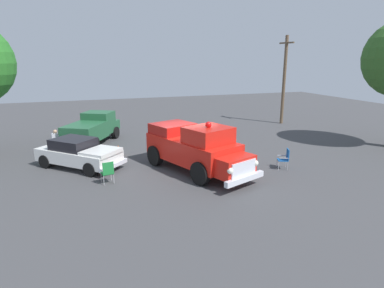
{
  "coord_description": "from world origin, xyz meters",
  "views": [
    {
      "loc": [
        15.17,
        -5.04,
        5.35
      ],
      "look_at": [
        0.7,
        0.06,
        1.31
      ],
      "focal_mm": 30.56,
      "sensor_mm": 36.0,
      "label": 1
    }
  ],
  "objects_px": {
    "spectator_seated": "(56,140)",
    "lawn_chair_near_truck": "(56,141)",
    "lawn_chair_by_car": "(285,157)",
    "utility_pole": "(284,79)",
    "classic_hot_rod": "(79,153)",
    "traffic_cone": "(118,151)",
    "vintage_fire_truck": "(195,147)",
    "lawn_chair_spare": "(108,171)",
    "parked_pickup": "(93,128)"
  },
  "relations": [
    {
      "from": "classic_hot_rod",
      "to": "lawn_chair_near_truck",
      "type": "height_order",
      "value": "classic_hot_rod"
    },
    {
      "from": "spectator_seated",
      "to": "utility_pole",
      "type": "distance_m",
      "value": 18.08
    },
    {
      "from": "spectator_seated",
      "to": "lawn_chair_by_car",
      "type": "bearing_deg",
      "value": 56.48
    },
    {
      "from": "vintage_fire_truck",
      "to": "parked_pickup",
      "type": "bearing_deg",
      "value": -149.2
    },
    {
      "from": "vintage_fire_truck",
      "to": "spectator_seated",
      "type": "xyz_separation_m",
      "value": [
        -6.01,
        -6.55,
        -0.5
      ]
    },
    {
      "from": "spectator_seated",
      "to": "lawn_chair_near_truck",
      "type": "bearing_deg",
      "value": 176.86
    },
    {
      "from": "parked_pickup",
      "to": "classic_hot_rod",
      "type": "bearing_deg",
      "value": -10.86
    },
    {
      "from": "spectator_seated",
      "to": "traffic_cone",
      "type": "xyz_separation_m",
      "value": [
        2.17,
        3.34,
        -0.39
      ]
    },
    {
      "from": "parked_pickup",
      "to": "traffic_cone",
      "type": "distance_m",
      "value": 3.73
    },
    {
      "from": "classic_hot_rod",
      "to": "utility_pole",
      "type": "height_order",
      "value": "utility_pole"
    },
    {
      "from": "vintage_fire_truck",
      "to": "spectator_seated",
      "type": "bearing_deg",
      "value": -132.53
    },
    {
      "from": "lawn_chair_by_car",
      "to": "parked_pickup",
      "type": "bearing_deg",
      "value": -134.43
    },
    {
      "from": "lawn_chair_near_truck",
      "to": "utility_pole",
      "type": "relative_size",
      "value": 0.14
    },
    {
      "from": "classic_hot_rod",
      "to": "traffic_cone",
      "type": "height_order",
      "value": "classic_hot_rod"
    },
    {
      "from": "parked_pickup",
      "to": "lawn_chair_near_truck",
      "type": "xyz_separation_m",
      "value": [
        1.18,
        -2.18,
        -0.4
      ]
    },
    {
      "from": "lawn_chair_by_car",
      "to": "spectator_seated",
      "type": "xyz_separation_m",
      "value": [
        -7.2,
        -10.88,
        0.11
      ]
    },
    {
      "from": "lawn_chair_by_car",
      "to": "classic_hot_rod",
      "type": "bearing_deg",
      "value": -110.82
    },
    {
      "from": "classic_hot_rod",
      "to": "utility_pole",
      "type": "xyz_separation_m",
      "value": [
        -6.48,
        16.33,
        2.97
      ]
    },
    {
      "from": "spectator_seated",
      "to": "traffic_cone",
      "type": "height_order",
      "value": "spectator_seated"
    },
    {
      "from": "lawn_chair_near_truck",
      "to": "spectator_seated",
      "type": "relative_size",
      "value": 0.79
    },
    {
      "from": "vintage_fire_truck",
      "to": "lawn_chair_by_car",
      "type": "relative_size",
      "value": 6.21
    },
    {
      "from": "classic_hot_rod",
      "to": "utility_pole",
      "type": "relative_size",
      "value": 0.62
    },
    {
      "from": "lawn_chair_near_truck",
      "to": "traffic_cone",
      "type": "relative_size",
      "value": 1.61
    },
    {
      "from": "lawn_chair_by_car",
      "to": "traffic_cone",
      "type": "distance_m",
      "value": 9.06
    },
    {
      "from": "classic_hot_rod",
      "to": "spectator_seated",
      "type": "relative_size",
      "value": 3.41
    },
    {
      "from": "parked_pickup",
      "to": "utility_pole",
      "type": "height_order",
      "value": "utility_pole"
    },
    {
      "from": "parked_pickup",
      "to": "lawn_chair_spare",
      "type": "distance_m",
      "value": 7.67
    },
    {
      "from": "vintage_fire_truck",
      "to": "classic_hot_rod",
      "type": "xyz_separation_m",
      "value": [
        -2.46,
        -5.3,
        -0.45
      ]
    },
    {
      "from": "lawn_chair_by_car",
      "to": "vintage_fire_truck",
      "type": "bearing_deg",
      "value": -105.43
    },
    {
      "from": "classic_hot_rod",
      "to": "parked_pickup",
      "type": "bearing_deg",
      "value": 169.14
    },
    {
      "from": "parked_pickup",
      "to": "lawn_chair_near_truck",
      "type": "height_order",
      "value": "parked_pickup"
    },
    {
      "from": "lawn_chair_spare",
      "to": "traffic_cone",
      "type": "relative_size",
      "value": 1.61
    },
    {
      "from": "vintage_fire_truck",
      "to": "lawn_chair_spare",
      "type": "xyz_separation_m",
      "value": [
        0.33,
        -4.18,
        -0.61
      ]
    },
    {
      "from": "lawn_chair_near_truck",
      "to": "traffic_cone",
      "type": "bearing_deg",
      "value": 55.36
    },
    {
      "from": "vintage_fire_truck",
      "to": "traffic_cone",
      "type": "relative_size",
      "value": 9.97
    },
    {
      "from": "spectator_seated",
      "to": "vintage_fire_truck",
      "type": "bearing_deg",
      "value": 47.47
    },
    {
      "from": "utility_pole",
      "to": "lawn_chair_spare",
      "type": "bearing_deg",
      "value": -58.62
    },
    {
      "from": "classic_hot_rod",
      "to": "lawn_chair_spare",
      "type": "xyz_separation_m",
      "value": [
        2.8,
        1.12,
        -0.16
      ]
    },
    {
      "from": "traffic_cone",
      "to": "lawn_chair_by_car",
      "type": "bearing_deg",
      "value": 56.26
    },
    {
      "from": "vintage_fire_truck",
      "to": "parked_pickup",
      "type": "relative_size",
      "value": 1.25
    },
    {
      "from": "lawn_chair_by_car",
      "to": "lawn_chair_near_truck",
      "type": "bearing_deg",
      "value": -124.02
    },
    {
      "from": "traffic_cone",
      "to": "spectator_seated",
      "type": "bearing_deg",
      "value": -123.03
    },
    {
      "from": "lawn_chair_spare",
      "to": "spectator_seated",
      "type": "relative_size",
      "value": 0.79
    },
    {
      "from": "parked_pickup",
      "to": "spectator_seated",
      "type": "height_order",
      "value": "parked_pickup"
    },
    {
      "from": "lawn_chair_by_car",
      "to": "utility_pole",
      "type": "height_order",
      "value": "utility_pole"
    },
    {
      "from": "classic_hot_rod",
      "to": "lawn_chair_by_car",
      "type": "distance_m",
      "value": 10.29
    },
    {
      "from": "lawn_chair_by_car",
      "to": "utility_pole",
      "type": "xyz_separation_m",
      "value": [
        -10.13,
        6.71,
        3.12
      ]
    },
    {
      "from": "utility_pole",
      "to": "spectator_seated",
      "type": "bearing_deg",
      "value": -80.54
    },
    {
      "from": "parked_pickup",
      "to": "lawn_chair_by_car",
      "type": "relative_size",
      "value": 4.96
    },
    {
      "from": "spectator_seated",
      "to": "utility_pole",
      "type": "xyz_separation_m",
      "value": [
        -2.93,
        17.58,
        3.01
      ]
    }
  ]
}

